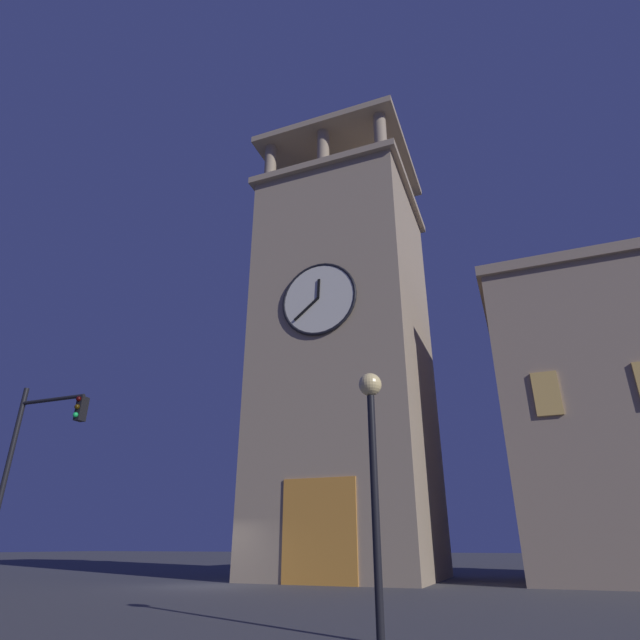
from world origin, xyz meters
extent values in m
plane|color=#424247|center=(0.00, 0.00, 0.00)|extent=(200.00, 200.00, 0.00)
cube|color=gray|center=(-3.97, -5.89, 10.21)|extent=(7.95, 8.10, 20.41)
cube|color=gray|center=(-3.97, -5.89, 20.61)|extent=(8.55, 8.70, 0.40)
cylinder|color=gray|center=(-7.35, -2.44, 22.14)|extent=(0.70, 0.70, 2.66)
cylinder|color=gray|center=(-3.97, -2.44, 22.14)|extent=(0.70, 0.70, 2.66)
cylinder|color=gray|center=(-0.60, -2.44, 22.14)|extent=(0.70, 0.70, 2.66)
cylinder|color=gray|center=(-7.35, -9.34, 22.14)|extent=(0.70, 0.70, 2.66)
cylinder|color=gray|center=(-3.97, -9.34, 22.14)|extent=(0.70, 0.70, 2.66)
cylinder|color=gray|center=(-0.60, -9.34, 22.14)|extent=(0.70, 0.70, 2.66)
cube|color=gray|center=(-3.97, -5.89, 23.67)|extent=(8.55, 8.70, 0.40)
cylinder|color=black|center=(-3.97, -5.89, 25.42)|extent=(0.12, 0.12, 3.10)
cylinder|color=silver|center=(-3.97, -1.78, 12.33)|extent=(3.70, 0.12, 3.70)
torus|color=black|center=(-3.97, -1.76, 12.33)|extent=(3.86, 0.16, 3.86)
cube|color=black|center=(-4.00, -1.68, 12.84)|extent=(0.17, 0.06, 1.02)
cube|color=black|center=(-3.36, -1.68, 11.84)|extent=(1.30, 0.06, 1.08)
cube|color=orange|center=(-3.97, -1.89, 2.00)|extent=(3.20, 0.24, 4.00)
cube|color=#E0B259|center=(-13.31, -3.20, 7.03)|extent=(1.00, 0.12, 1.80)
cylinder|color=black|center=(3.11, 6.94, 3.12)|extent=(0.16, 0.16, 6.23)
cylinder|color=black|center=(1.80, 6.94, 5.72)|extent=(2.60, 0.12, 0.12)
cube|color=black|center=(0.50, 6.94, 5.29)|extent=(0.22, 0.30, 0.75)
sphere|color=#360505|center=(0.50, 7.12, 5.57)|extent=(0.16, 0.16, 0.16)
sphere|color=#392705|center=(0.50, 7.12, 5.32)|extent=(0.16, 0.16, 0.16)
sphere|color=#18C154|center=(0.50, 7.12, 5.07)|extent=(0.16, 0.16, 0.16)
cylinder|color=black|center=(-9.51, 9.54, 2.01)|extent=(0.14, 0.14, 4.03)
sphere|color=#F9DB8C|center=(-9.51, 9.54, 4.25)|extent=(0.44, 0.44, 0.44)
camera|label=1|loc=(-12.03, 18.63, 1.42)|focal=28.41mm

